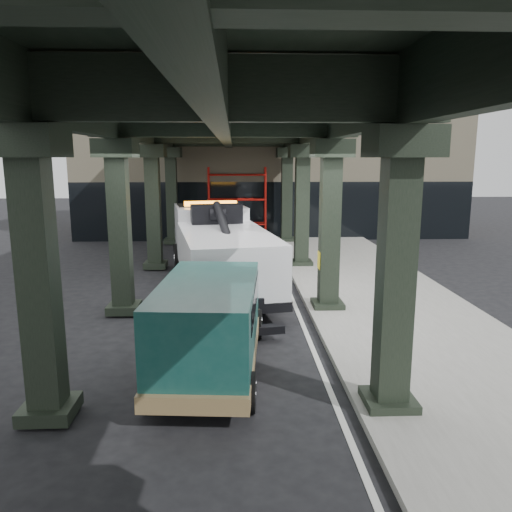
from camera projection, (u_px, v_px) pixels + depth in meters
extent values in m
plane|color=black|center=(241.00, 336.00, 12.81)|extent=(90.00, 90.00, 0.00)
cube|color=gray|center=(390.00, 308.00, 14.95)|extent=(5.00, 40.00, 0.15)
cube|color=silver|center=(297.00, 311.00, 14.84)|extent=(0.12, 38.00, 0.01)
cube|color=black|center=(396.00, 277.00, 8.51)|extent=(0.55, 0.55, 5.00)
cube|color=black|center=(403.00, 142.00, 8.08)|extent=(1.10, 1.10, 0.50)
cube|color=black|center=(388.00, 402.00, 8.96)|extent=(0.90, 0.90, 0.24)
cube|color=black|center=(330.00, 228.00, 14.39)|extent=(0.55, 0.55, 5.00)
cube|color=black|center=(332.00, 148.00, 13.96)|extent=(1.10, 1.10, 0.50)
cube|color=black|center=(327.00, 305.00, 14.84)|extent=(0.90, 0.90, 0.24)
cube|color=black|center=(302.00, 208.00, 20.27)|extent=(0.55, 0.55, 5.00)
cube|color=black|center=(303.00, 151.00, 19.84)|extent=(1.10, 1.10, 0.50)
cube|color=black|center=(301.00, 263.00, 20.73)|extent=(0.90, 0.90, 0.24)
cube|color=black|center=(287.00, 196.00, 26.15)|extent=(0.55, 0.55, 5.00)
cube|color=black|center=(287.00, 153.00, 25.72)|extent=(1.10, 1.10, 0.50)
cube|color=black|center=(286.00, 240.00, 26.61)|extent=(0.90, 0.90, 0.24)
cube|color=black|center=(39.00, 280.00, 8.26)|extent=(0.55, 0.55, 5.00)
cube|color=black|center=(26.00, 141.00, 7.82)|extent=(1.10, 1.10, 0.50)
cube|color=black|center=(50.00, 409.00, 8.71)|extent=(0.90, 0.90, 0.24)
cube|color=black|center=(120.00, 229.00, 14.14)|extent=(0.55, 0.55, 5.00)
cube|color=black|center=(116.00, 148.00, 13.70)|extent=(1.10, 1.10, 0.50)
cube|color=black|center=(124.00, 308.00, 14.59)|extent=(0.90, 0.90, 0.24)
cube|color=black|center=(153.00, 208.00, 20.02)|extent=(0.55, 0.55, 5.00)
cube|color=black|center=(151.00, 151.00, 19.59)|extent=(1.10, 1.10, 0.50)
cube|color=black|center=(156.00, 265.00, 20.47)|extent=(0.90, 0.90, 0.24)
cube|color=black|center=(172.00, 197.00, 25.90)|extent=(0.55, 0.55, 5.00)
cube|color=black|center=(170.00, 152.00, 25.47)|extent=(1.10, 1.10, 0.50)
cube|color=black|center=(173.00, 241.00, 26.35)|extent=(0.90, 0.90, 0.24)
cube|color=black|center=(333.00, 119.00, 13.80)|extent=(0.35, 32.00, 1.10)
cube|color=black|center=(114.00, 118.00, 13.55)|extent=(0.35, 32.00, 1.10)
cube|color=black|center=(224.00, 118.00, 13.68)|extent=(0.35, 32.00, 1.10)
cube|color=black|center=(224.00, 92.00, 13.54)|extent=(7.40, 32.00, 0.30)
cube|color=#C6B793|center=(268.00, 165.00, 31.72)|extent=(22.00, 10.00, 8.00)
cylinder|color=red|center=(209.00, 205.00, 26.96)|extent=(0.08, 0.08, 4.00)
cylinder|color=red|center=(209.00, 206.00, 26.18)|extent=(0.08, 0.08, 4.00)
cylinder|color=red|center=(265.00, 204.00, 27.09)|extent=(0.08, 0.08, 4.00)
cylinder|color=red|center=(266.00, 206.00, 26.30)|extent=(0.08, 0.08, 4.00)
cylinder|color=red|center=(237.00, 223.00, 27.22)|extent=(3.00, 0.08, 0.08)
cylinder|color=red|center=(237.00, 199.00, 26.97)|extent=(3.00, 0.08, 0.08)
cylinder|color=red|center=(237.00, 175.00, 26.71)|extent=(3.00, 0.08, 0.08)
cube|color=black|center=(221.00, 271.00, 16.75)|extent=(2.46, 8.28, 0.27)
cube|color=silver|center=(210.00, 231.00, 19.25)|extent=(2.98, 3.02, 1.97)
cube|color=silver|center=(207.00, 241.00, 20.46)|extent=(2.67, 1.19, 0.99)
cube|color=black|center=(209.00, 216.00, 19.41)|extent=(2.61, 1.81, 0.93)
cube|color=silver|center=(226.00, 257.00, 15.41)|extent=(3.51, 5.84, 1.53)
cube|color=orange|center=(211.00, 203.00, 18.83)|extent=(2.00, 0.63, 0.18)
cube|color=black|center=(216.00, 214.00, 17.30)|extent=(1.84, 0.94, 0.66)
cylinder|color=black|center=(225.00, 230.00, 15.46)|extent=(0.90, 3.82, 1.47)
cube|color=black|center=(243.00, 319.00, 12.94)|extent=(0.58, 1.57, 0.20)
cube|color=black|center=(249.00, 331.00, 12.22)|extent=(1.77, 0.56, 0.20)
cylinder|color=black|center=(179.00, 259.00, 19.53)|extent=(0.58, 1.25, 1.20)
cylinder|color=silver|center=(179.00, 259.00, 19.53)|extent=(0.53, 0.72, 0.66)
cylinder|color=black|center=(240.00, 256.00, 20.03)|extent=(0.58, 1.25, 1.20)
cylinder|color=silver|center=(240.00, 256.00, 20.03)|extent=(0.53, 0.72, 0.66)
cylinder|color=black|center=(186.00, 281.00, 16.07)|extent=(0.58, 1.25, 1.20)
cylinder|color=silver|center=(186.00, 281.00, 16.07)|extent=(0.53, 0.72, 0.66)
cylinder|color=black|center=(259.00, 277.00, 16.56)|extent=(0.58, 1.25, 1.20)
cylinder|color=silver|center=(259.00, 277.00, 16.56)|extent=(0.53, 0.72, 0.66)
cylinder|color=black|center=(190.00, 292.00, 14.70)|extent=(0.58, 1.25, 1.20)
cylinder|color=silver|center=(190.00, 292.00, 14.70)|extent=(0.53, 0.72, 0.66)
cylinder|color=black|center=(269.00, 288.00, 15.20)|extent=(0.58, 1.25, 1.20)
cylinder|color=silver|center=(269.00, 288.00, 15.20)|extent=(0.53, 0.72, 0.66)
cube|color=#12413B|center=(222.00, 305.00, 12.55)|extent=(1.89, 1.12, 0.80)
cube|color=#12413B|center=(208.00, 323.00, 10.09)|extent=(2.19, 4.13, 1.73)
cube|color=olive|center=(211.00, 350.00, 10.58)|extent=(2.30, 5.11, 0.31)
cube|color=black|center=(220.00, 281.00, 12.07)|extent=(1.76, 0.52, 0.74)
cube|color=black|center=(210.00, 299.00, 10.27)|extent=(2.15, 3.34, 0.49)
cube|color=silver|center=(224.00, 313.00, 13.08)|extent=(1.78, 0.25, 0.27)
cylinder|color=black|center=(187.00, 323.00, 12.64)|extent=(0.31, 0.76, 0.75)
cylinder|color=silver|center=(187.00, 323.00, 12.64)|extent=(0.32, 0.43, 0.41)
cylinder|color=black|center=(257.00, 324.00, 12.57)|extent=(0.31, 0.76, 0.75)
cylinder|color=silver|center=(257.00, 324.00, 12.57)|extent=(0.32, 0.43, 0.41)
cylinder|color=black|center=(151.00, 391.00, 8.98)|extent=(0.31, 0.76, 0.75)
cylinder|color=silver|center=(151.00, 391.00, 8.98)|extent=(0.32, 0.43, 0.41)
cylinder|color=black|center=(249.00, 392.00, 8.92)|extent=(0.31, 0.76, 0.75)
cylinder|color=silver|center=(249.00, 392.00, 8.92)|extent=(0.32, 0.43, 0.41)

